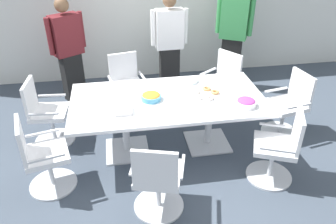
{
  "coord_description": "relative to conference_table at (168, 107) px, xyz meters",
  "views": [
    {
      "loc": [
        -0.59,
        -3.6,
        2.77
      ],
      "look_at": [
        0.0,
        0.0,
        0.55
      ],
      "focal_mm": 35.88,
      "sensor_mm": 36.0,
      "label": 1
    }
  ],
  "objects": [
    {
      "name": "ground_plane",
      "position": [
        0.0,
        0.0,
        -0.63
      ],
      "size": [
        10.0,
        10.0,
        0.01
      ],
      "primitive_type": "cube",
      "color": "#3D4754"
    },
    {
      "name": "back_wall",
      "position": [
        0.0,
        2.4,
        0.77
      ],
      "size": [
        8.0,
        0.1,
        2.8
      ],
      "primitive_type": "cube",
      "color": "silver",
      "rests_on": "ground"
    },
    {
      "name": "conference_table",
      "position": [
        0.0,
        0.0,
        0.0
      ],
      "size": [
        2.4,
        1.2,
        0.75
      ],
      "color": "white",
      "rests_on": "ground"
    },
    {
      "name": "office_chair_0",
      "position": [
        -0.47,
        1.06,
        -0.22
      ],
      "size": [
        0.64,
        0.64,
        0.91
      ],
      "rotation": [
        0.0,
        0.0,
        -2.94
      ],
      "color": "silver",
      "rests_on": "ground"
    },
    {
      "name": "office_chair_1",
      "position": [
        -1.58,
        0.4,
        -0.22
      ],
      "size": [
        0.58,
        0.58,
        0.91
      ],
      "rotation": [
        0.0,
        0.0,
        -1.65
      ],
      "color": "silver",
      "rests_on": "ground"
    },
    {
      "name": "office_chair_2",
      "position": [
        -1.49,
        -0.52,
        -0.22
      ],
      "size": [
        0.65,
        0.65,
        0.91
      ],
      "rotation": [
        0.0,
        0.0,
        -1.34
      ],
      "color": "silver",
      "rests_on": "ground"
    },
    {
      "name": "office_chair_3",
      "position": [
        -0.29,
        -1.09,
        -0.22
      ],
      "size": [
        0.67,
        0.67,
        0.91
      ],
      "rotation": [
        0.0,
        0.0,
        -0.28
      ],
      "color": "silver",
      "rests_on": "ground"
    },
    {
      "name": "office_chair_4",
      "position": [
        1.15,
        -0.8,
        -0.22
      ],
      "size": [
        0.71,
        0.71,
        0.91
      ],
      "rotation": [
        0.0,
        0.0,
        1.18
      ],
      "color": "silver",
      "rests_on": "ground"
    },
    {
      "name": "office_chair_5",
      "position": [
        1.7,
        0.07,
        -0.22
      ],
      "size": [
        0.63,
        0.63,
        0.91
      ],
      "rotation": [
        0.0,
        0.0,
        -4.52
      ],
      "color": "silver",
      "rests_on": "ground"
    },
    {
      "name": "office_chair_6",
      "position": [
        1.0,
        0.89,
        -0.22
      ],
      "size": [
        0.75,
        0.75,
        0.91
      ],
      "rotation": [
        0.0,
        0.0,
        -4.11
      ],
      "color": "silver",
      "rests_on": "ground"
    },
    {
      "name": "person_standing_0",
      "position": [
        -1.32,
        1.61,
        0.24
      ],
      "size": [
        0.56,
        0.42,
        1.66
      ],
      "rotation": [
        0.0,
        0.0,
        -2.59
      ],
      "color": "black",
      "rests_on": "ground"
    },
    {
      "name": "person_standing_1",
      "position": [
        0.29,
        1.62,
        0.24
      ],
      "size": [
        0.61,
        0.24,
        1.67
      ],
      "rotation": [
        0.0,
        0.0,
        -3.11
      ],
      "color": "black",
      "rests_on": "ground"
    },
    {
      "name": "person_standing_2",
      "position": [
        1.37,
        1.62,
        0.37
      ],
      "size": [
        0.57,
        0.4,
        1.89
      ],
      "rotation": [
        0.0,
        0.0,
        -3.64
      ],
      "color": "black",
      "rests_on": "ground"
    },
    {
      "name": "snack_bowl_chips_orange",
      "position": [
        -0.21,
        0.0,
        0.17
      ],
      "size": [
        0.25,
        0.25,
        0.09
      ],
      "color": "#4C9EC6",
      "rests_on": "conference_table"
    },
    {
      "name": "snack_bowl_candy_mix",
      "position": [
        0.89,
        -0.33,
        0.17
      ],
      "size": [
        0.24,
        0.24,
        0.1
      ],
      "color": "white",
      "rests_on": "conference_table"
    },
    {
      "name": "donut_platter",
      "position": [
        0.48,
        0.0,
        0.14
      ],
      "size": [
        0.36,
        0.36,
        0.04
      ],
      "color": "white",
      "rests_on": "conference_table"
    },
    {
      "name": "plate_stack",
      "position": [
        0.36,
        0.4,
        0.14
      ],
      "size": [
        0.22,
        0.22,
        0.04
      ],
      "color": "white",
      "rests_on": "conference_table"
    },
    {
      "name": "napkin_pile",
      "position": [
        -0.57,
        -0.24,
        0.16
      ],
      "size": [
        0.2,
        0.2,
        0.06
      ],
      "primitive_type": "cube",
      "color": "white",
      "rests_on": "conference_table"
    }
  ]
}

